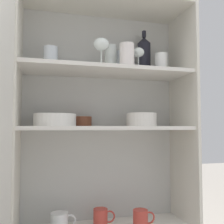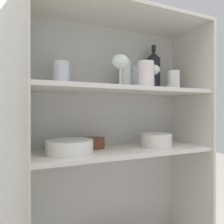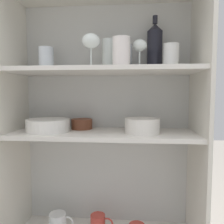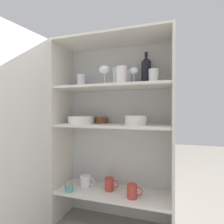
{
  "view_description": "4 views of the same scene",
  "coord_description": "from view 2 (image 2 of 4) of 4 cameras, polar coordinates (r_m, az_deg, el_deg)",
  "views": [
    {
      "loc": [
        -0.33,
        -1.24,
        0.82
      ],
      "look_at": [
        0.03,
        0.15,
        0.91
      ],
      "focal_mm": 42.0,
      "sensor_mm": 36.0,
      "label": 1
    },
    {
      "loc": [
        -0.51,
        -0.84,
        1.03
      ],
      "look_at": [
        -0.04,
        0.19,
        1.02
      ],
      "focal_mm": 35.0,
      "sensor_mm": 36.0,
      "label": 2
    },
    {
      "loc": [
        0.14,
        -0.92,
        1.02
      ],
      "look_at": [
        0.04,
        0.18,
        0.93
      ],
      "focal_mm": 35.0,
      "sensor_mm": 36.0,
      "label": 3
    },
    {
      "loc": [
        0.42,
        -1.2,
        0.94
      ],
      "look_at": [
        -0.0,
        0.16,
        0.93
      ],
      "focal_mm": 28.0,
      "sensor_mm": 36.0,
      "label": 4
    }
  ],
  "objects": [
    {
      "name": "wine_bottle",
      "position": [
        1.36,
        10.81,
        10.39
      ],
      "size": [
        0.08,
        0.08,
        0.28
      ],
      "color": "black",
      "rests_on": "shelf_board_upper"
    },
    {
      "name": "mixing_bowl_large",
      "position": [
        1.21,
        11.45,
        -7.08
      ],
      "size": [
        0.17,
        0.17,
        0.07
      ],
      "color": "silver",
      "rests_on": "shelf_board_middle"
    },
    {
      "name": "tumbler_glass_4",
      "position": [
        1.08,
        -13.1,
        9.64
      ],
      "size": [
        0.08,
        0.08,
        0.12
      ],
      "color": "white",
      "rests_on": "shelf_board_upper"
    },
    {
      "name": "wine_glass_1",
      "position": [
        1.07,
        2.17,
        12.67
      ],
      "size": [
        0.08,
        0.08,
        0.15
      ],
      "color": "white",
      "rests_on": "shelf_board_upper"
    },
    {
      "name": "serving_bowl_small",
      "position": [
        1.16,
        -4.8,
        -7.9
      ],
      "size": [
        0.12,
        0.12,
        0.05
      ],
      "color": "brown",
      "rests_on": "shelf_board_middle"
    },
    {
      "name": "cupboard_side_right",
      "position": [
        1.42,
        19.94,
        -10.78
      ],
      "size": [
        0.02,
        0.34,
        1.5
      ],
      "primitive_type": "cube",
      "color": "silver",
      "rests_on": "ground_plane"
    },
    {
      "name": "tumbler_glass_1",
      "position": [
        1.12,
        8.82,
        9.62
      ],
      "size": [
        0.08,
        0.08,
        0.13
      ],
      "color": "silver",
      "rests_on": "shelf_board_upper"
    },
    {
      "name": "tumbler_glass_3",
      "position": [
        1.26,
        5.39,
        8.64
      ],
      "size": [
        0.07,
        0.07,
        0.13
      ],
      "color": "white",
      "rests_on": "shelf_board_upper"
    },
    {
      "name": "wine_glass_0",
      "position": [
        1.21,
        10.85,
        10.33
      ],
      "size": [
        0.07,
        0.07,
        0.13
      ],
      "color": "white",
      "rests_on": "shelf_board_upper"
    },
    {
      "name": "shelf_board_upper",
      "position": [
        1.12,
        2.76,
        5.71
      ],
      "size": [
        0.91,
        0.31,
        0.02
      ],
      "primitive_type": "cube",
      "color": "silver"
    },
    {
      "name": "plate_stack_white",
      "position": [
        1.03,
        -11.03,
        -8.9
      ],
      "size": [
        0.22,
        0.22,
        0.06
      ],
      "color": "white",
      "rests_on": "shelf_board_middle"
    },
    {
      "name": "cupboard_door",
      "position": [
        0.65,
        -24.67,
        -24.57
      ],
      "size": [
        0.1,
        0.47,
        1.5
      ],
      "color": "silver",
      "rests_on": "ground_plane"
    },
    {
      "name": "cupboard_back_panel",
      "position": [
        1.29,
        -0.6,
        -11.85
      ],
      "size": [
        0.95,
        0.02,
        1.5
      ],
      "primitive_type": "cube",
      "color": "silver",
      "rests_on": "ground_plane"
    },
    {
      "name": "cupboard_side_left",
      "position": [
        1.03,
        -21.64,
        -15.05
      ],
      "size": [
        0.02,
        0.34,
        1.5
      ],
      "primitive_type": "cube",
      "color": "silver",
      "rests_on": "ground_plane"
    },
    {
      "name": "tumbler_glass_0",
      "position": [
        1.17,
        3.49,
        9.6
      ],
      "size": [
        0.07,
        0.07,
        0.15
      ],
      "color": "white",
      "rests_on": "shelf_board_upper"
    },
    {
      "name": "cupboard_top_panel",
      "position": [
        1.22,
        2.77,
        23.82
      ],
      "size": [
        0.95,
        0.34,
        0.02
      ],
      "primitive_type": "cube",
      "color": "silver",
      "rests_on": "cupboard_side_left"
    },
    {
      "name": "shelf_board_middle",
      "position": [
        1.14,
        2.75,
        -10.08
      ],
      "size": [
        0.91,
        0.31,
        0.02
      ],
      "primitive_type": "cube",
      "color": "silver"
    },
    {
      "name": "tumbler_glass_2",
      "position": [
        1.31,
        15.71,
        7.85
      ],
      "size": [
        0.07,
        0.07,
        0.11
      ],
      "color": "white",
      "rests_on": "shelf_board_upper"
    }
  ]
}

